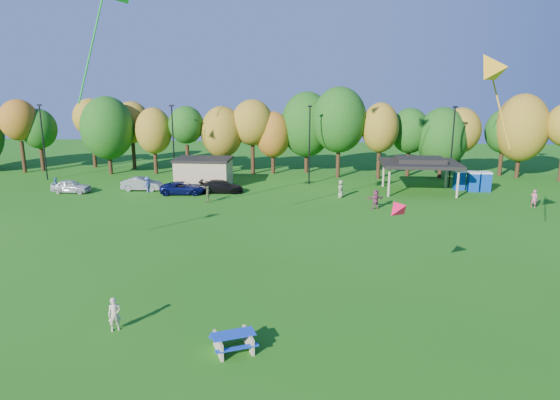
# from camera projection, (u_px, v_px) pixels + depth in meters

# --- Properties ---
(ground) EXTENTS (160.00, 160.00, 0.00)m
(ground) POSITION_uv_depth(u_px,v_px,m) (229.00, 391.00, 19.82)
(ground) COLOR #19600F
(ground) RESTS_ON ground
(tree_line) EXTENTS (93.57, 10.55, 11.15)m
(tree_line) POSITION_uv_depth(u_px,v_px,m) (287.00, 129.00, 62.54)
(tree_line) COLOR black
(tree_line) RESTS_ON ground
(lamp_posts) EXTENTS (64.50, 0.25, 9.09)m
(lamp_posts) POSITION_uv_depth(u_px,v_px,m) (309.00, 143.00, 57.19)
(lamp_posts) COLOR black
(lamp_posts) RESTS_ON ground
(utility_building) EXTENTS (6.30, 4.30, 3.25)m
(utility_building) POSITION_uv_depth(u_px,v_px,m) (204.00, 172.00, 57.04)
(utility_building) COLOR tan
(utility_building) RESTS_ON ground
(pavilion) EXTENTS (8.20, 6.20, 3.77)m
(pavilion) POSITION_uv_depth(u_px,v_px,m) (420.00, 163.00, 53.69)
(pavilion) COLOR tan
(pavilion) RESTS_ON ground
(porta_potties) EXTENTS (3.75, 1.84, 2.18)m
(porta_potties) POSITION_uv_depth(u_px,v_px,m) (472.00, 181.00, 54.80)
(porta_potties) COLOR #0B3998
(porta_potties) RESTS_ON ground
(picnic_table) EXTENTS (2.45, 2.29, 0.85)m
(picnic_table) POSITION_uv_depth(u_px,v_px,m) (233.00, 341.00, 22.67)
(picnic_table) COLOR tan
(picnic_table) RESTS_ON ground
(kite_flyer) EXTENTS (0.74, 0.66, 1.70)m
(kite_flyer) POSITION_uv_depth(u_px,v_px,m) (115.00, 314.00, 24.39)
(kite_flyer) COLOR beige
(kite_flyer) RESTS_ON ground
(car_a) EXTENTS (4.24, 1.84, 1.43)m
(car_a) POSITION_uv_depth(u_px,v_px,m) (71.00, 186.00, 53.93)
(car_a) COLOR silver
(car_a) RESTS_ON ground
(car_b) EXTENTS (4.45, 1.73, 1.44)m
(car_b) POSITION_uv_depth(u_px,v_px,m) (142.00, 184.00, 55.01)
(car_b) COLOR gray
(car_b) RESTS_ON ground
(car_c) EXTENTS (5.01, 2.73, 1.33)m
(car_c) POSITION_uv_depth(u_px,v_px,m) (183.00, 188.00, 53.30)
(car_c) COLOR #0B1047
(car_c) RESTS_ON ground
(car_d) EXTENTS (4.81, 2.17, 1.37)m
(car_d) POSITION_uv_depth(u_px,v_px,m) (221.00, 186.00, 53.95)
(car_d) COLOR black
(car_d) RESTS_ON ground
(far_person_0) EXTENTS (0.71, 0.98, 1.84)m
(far_person_0) POSITION_uv_depth(u_px,v_px,m) (341.00, 189.00, 51.71)
(far_person_0) COLOR gray
(far_person_0) RESTS_ON ground
(far_person_1) EXTENTS (0.76, 0.73, 1.76)m
(far_person_1) POSITION_uv_depth(u_px,v_px,m) (534.00, 199.00, 47.64)
(far_person_1) COLOR #BE596F
(far_person_1) RESTS_ON ground
(far_person_2) EXTENTS (0.47, 0.99, 1.64)m
(far_person_2) POSITION_uv_depth(u_px,v_px,m) (208.00, 194.00, 49.70)
(far_person_2) COLOR olive
(far_person_2) RESTS_ON ground
(far_person_3) EXTENTS (1.10, 1.27, 1.70)m
(far_person_3) POSITION_uv_depth(u_px,v_px,m) (147.00, 184.00, 54.14)
(far_person_3) COLOR #455399
(far_person_3) RESTS_ON ground
(far_person_4) EXTENTS (0.64, 0.81, 1.61)m
(far_person_4) POSITION_uv_depth(u_px,v_px,m) (56.00, 185.00, 54.32)
(far_person_4) COLOR teal
(far_person_4) RESTS_ON ground
(far_person_5) EXTENTS (1.80, 1.02, 1.85)m
(far_person_5) POSITION_uv_depth(u_px,v_px,m) (375.00, 199.00, 47.23)
(far_person_5) COLOR #963E60
(far_person_5) RESTS_ON ground
(kite_6) EXTENTS (1.50, 1.60, 1.31)m
(kite_6) POSITION_uv_depth(u_px,v_px,m) (401.00, 208.00, 25.71)
(kite_6) COLOR #FF0E41
(kite_10) EXTENTS (3.04, 2.98, 5.63)m
(kite_10) POSITION_uv_depth(u_px,v_px,m) (490.00, 65.00, 26.75)
(kite_10) COLOR orange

